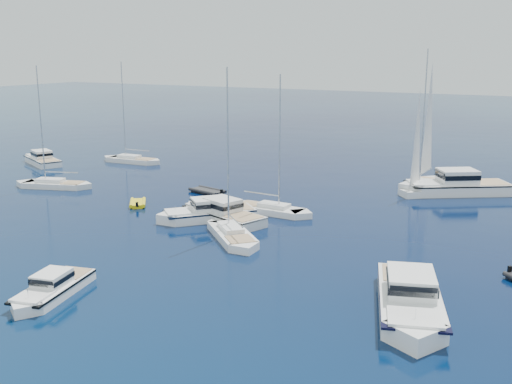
% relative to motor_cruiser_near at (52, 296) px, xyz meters
% --- Properties ---
extents(ground, '(400.00, 400.00, 0.00)m').
position_rel_motor_cruiser_near_xyz_m(ground, '(3.64, -0.04, 0.00)').
color(ground, '#072A49').
rests_on(ground, ground).
extents(motor_cruiser_near, '(4.09, 8.14, 2.05)m').
position_rel_motor_cruiser_near_xyz_m(motor_cruiser_near, '(0.00, 0.00, 0.00)').
color(motor_cruiser_near, white).
rests_on(motor_cruiser_near, ground).
extents(motor_cruiser_right, '(7.25, 12.58, 3.16)m').
position_rel_motor_cruiser_near_xyz_m(motor_cruiser_right, '(20.87, 8.53, 0.00)').
color(motor_cruiser_right, white).
rests_on(motor_cruiser_right, ground).
extents(motor_cruiser_left, '(8.88, 9.38, 2.60)m').
position_rel_motor_cruiser_near_xyz_m(motor_cruiser_left, '(-1.07, 19.93, 0.00)').
color(motor_cruiser_left, white).
rests_on(motor_cruiser_left, ground).
extents(motor_cruiser_centre, '(10.79, 6.34, 2.71)m').
position_rel_motor_cruiser_near_xyz_m(motor_cruiser_centre, '(0.27, 20.38, 0.00)').
color(motor_cruiser_centre, silver).
rests_on(motor_cruiser_centre, ground).
extents(motor_cruiser_far_l, '(9.78, 6.64, 2.48)m').
position_rel_motor_cruiser_near_xyz_m(motor_cruiser_far_l, '(-36.75, 32.91, 0.00)').
color(motor_cruiser_far_l, white).
rests_on(motor_cruiser_far_l, ground).
extents(motor_cruiser_distant, '(13.27, 10.50, 3.46)m').
position_rel_motor_cruiser_near_xyz_m(motor_cruiser_distant, '(17.24, 41.74, 0.00)').
color(motor_cruiser_distant, white).
rests_on(motor_cruiser_distant, ground).
extents(sailboat_mid_r, '(9.02, 8.76, 14.68)m').
position_rel_motor_cruiser_near_xyz_m(sailboat_mid_r, '(3.95, 16.07, 0.00)').
color(sailboat_mid_r, white).
rests_on(sailboat_mid_r, ground).
extents(sailboat_mid_l, '(10.04, 5.51, 14.32)m').
position_rel_motor_cruiser_near_xyz_m(sailboat_mid_l, '(-23.96, 22.92, 0.00)').
color(sailboat_mid_l, silver).
rests_on(sailboat_mid_l, ground).
extents(sailboat_centre, '(9.48, 2.82, 13.81)m').
position_rel_motor_cruiser_near_xyz_m(sailboat_centre, '(3.10, 24.88, 0.00)').
color(sailboat_centre, silver).
rests_on(sailboat_centre, ground).
extents(sailboat_sails_r, '(3.53, 11.17, 16.20)m').
position_rel_motor_cruiser_near_xyz_m(sailboat_sails_r, '(13.71, 41.89, 0.00)').
color(sailboat_sails_r, white).
rests_on(sailboat_sails_r, ground).
extents(sailboat_far_l, '(9.98, 3.28, 14.43)m').
position_rel_motor_cruiser_near_xyz_m(sailboat_far_l, '(-26.43, 39.67, 0.00)').
color(sailboat_far_l, white).
rests_on(sailboat_far_l, ground).
extents(tender_yellow, '(3.55, 3.83, 0.95)m').
position_rel_motor_cruiser_near_xyz_m(tender_yellow, '(-10.19, 21.08, 0.00)').
color(tender_yellow, yellow).
rests_on(tender_yellow, ground).
extents(tender_grey_far, '(4.74, 3.19, 0.95)m').
position_rel_motor_cruiser_near_xyz_m(tender_grey_far, '(-6.87, 29.02, 0.00)').
color(tender_grey_far, black).
rests_on(tender_grey_far, ground).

